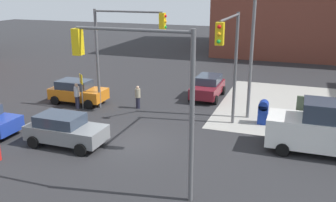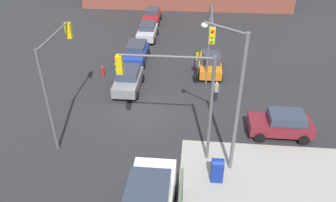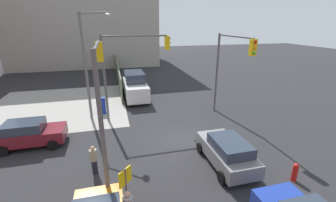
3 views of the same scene
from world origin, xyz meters
TOP-DOWN VIEW (x-y plane):
  - ground_plane at (0.00, 0.00)m, footprint 120.00×120.00m
  - sidewalk_corner at (9.00, 9.00)m, footprint 12.00×12.00m
  - traffic_signal_nw_corner at (-2.66, 4.50)m, footprint 4.90×0.36m
  - traffic_signal_se_corner at (2.66, -4.50)m, footprint 4.88×0.36m
  - traffic_signal_ne_corner at (4.50, 2.57)m, footprint 0.36×5.10m
  - street_lamp_corner at (4.97, 5.51)m, footprint 1.87×2.16m
  - warning_sign_two_way at (-5.40, 3.82)m, footprint 0.48×0.48m
  - mailbox_blue at (6.20, 5.00)m, footprint 0.56×0.64m
  - sedan_orange at (-6.44, 4.85)m, footprint 3.88×2.02m
  - sedan_maroon at (1.82, 9.18)m, footprint 2.02×3.90m
  - coupe_gray at (-3.04, -1.60)m, footprint 4.05×2.02m
  - van_white_delivery at (9.51, 1.80)m, footprint 5.40×2.32m
  - pedestrian_crossing at (-2.00, 5.20)m, footprint 0.36×0.36m
  - pedestrian_waiting at (-5.80, 3.80)m, footprint 0.36×0.36m

SIDE VIEW (x-z plane):
  - ground_plane at x=0.00m, z-range 0.00..0.00m
  - sidewalk_corner at x=9.00m, z-range 0.00..0.01m
  - mailbox_blue at x=6.20m, z-range 0.05..1.48m
  - pedestrian_crossing at x=-2.00m, z-range 0.02..1.57m
  - sedan_orange at x=-6.44m, z-range 0.03..1.65m
  - sedan_maroon at x=1.82m, z-range 0.03..1.65m
  - coupe_gray at x=-3.04m, z-range 0.03..1.65m
  - pedestrian_waiting at x=-5.80m, z-range 0.04..1.76m
  - van_white_delivery at x=9.51m, z-range -0.03..2.59m
  - warning_sign_two_way at x=-5.40m, z-range 0.44..2.84m
  - traffic_signal_se_corner at x=2.66m, z-range 1.34..7.84m
  - traffic_signal_nw_corner at x=-2.66m, z-range 1.34..7.84m
  - traffic_signal_ne_corner at x=4.50m, z-range 1.36..7.86m
  - street_lamp_corner at x=4.97m, z-range 0.70..8.70m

